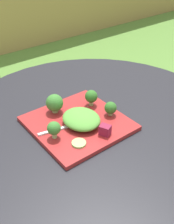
# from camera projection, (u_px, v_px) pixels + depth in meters

# --- Properties ---
(patio_table) EXTENTS (1.01, 1.01, 0.73)m
(patio_table) POSITION_uv_depth(u_px,v_px,m) (95.00, 167.00, 1.08)
(patio_table) COLOR black
(patio_table) RESTS_ON ground_plane
(salad_plate) EXTENTS (0.29, 0.29, 0.01)m
(salad_plate) POSITION_uv_depth(u_px,v_px,m) (78.00, 123.00, 0.92)
(salad_plate) COLOR maroon
(salad_plate) RESTS_ON patio_table
(fork) EXTENTS (0.15, 0.05, 0.00)m
(fork) POSITION_uv_depth(u_px,v_px,m) (66.00, 127.00, 0.88)
(fork) COLOR silver
(fork) RESTS_ON salad_plate
(lettuce_mound) EXTENTS (0.12, 0.13, 0.04)m
(lettuce_mound) POSITION_uv_depth(u_px,v_px,m) (81.00, 119.00, 0.89)
(lettuce_mound) COLOR #519338
(lettuce_mound) RESTS_ON salad_plate
(broccoli_floret_0) EXTENTS (0.04, 0.04, 0.06)m
(broccoli_floret_0) POSITION_uv_depth(u_px,v_px,m) (91.00, 97.00, 0.97)
(broccoli_floret_0) COLOR #99B770
(broccoli_floret_0) RESTS_ON salad_plate
(broccoli_floret_1) EXTENTS (0.06, 0.06, 0.07)m
(broccoli_floret_1) POSITION_uv_depth(u_px,v_px,m) (55.00, 103.00, 0.94)
(broccoli_floret_1) COLOR #99B770
(broccoli_floret_1) RESTS_ON salad_plate
(broccoli_floret_2) EXTENTS (0.04, 0.04, 0.05)m
(broccoli_floret_2) POSITION_uv_depth(u_px,v_px,m) (111.00, 108.00, 0.93)
(broccoli_floret_2) COLOR #99B770
(broccoli_floret_2) RESTS_ON salad_plate
(broccoli_floret_3) EXTENTS (0.04, 0.04, 0.06)m
(broccoli_floret_3) POSITION_uv_depth(u_px,v_px,m) (54.00, 129.00, 0.83)
(broccoli_floret_3) COLOR #99B770
(broccoli_floret_3) RESTS_ON salad_plate
(cucumber_slice_0) EXTENTS (0.04, 0.04, 0.01)m
(cucumber_slice_0) POSITION_uv_depth(u_px,v_px,m) (79.00, 143.00, 0.82)
(cucumber_slice_0) COLOR #8EB766
(cucumber_slice_0) RESTS_ON salad_plate
(beet_chunk_0) EXTENTS (0.04, 0.04, 0.03)m
(beet_chunk_0) POSITION_uv_depth(u_px,v_px,m) (105.00, 130.00, 0.85)
(beet_chunk_0) COLOR maroon
(beet_chunk_0) RESTS_ON salad_plate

